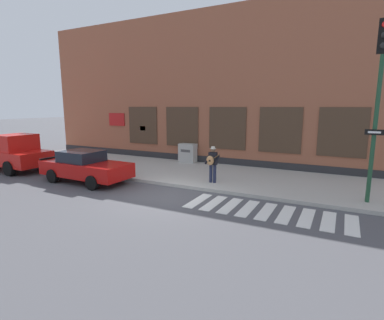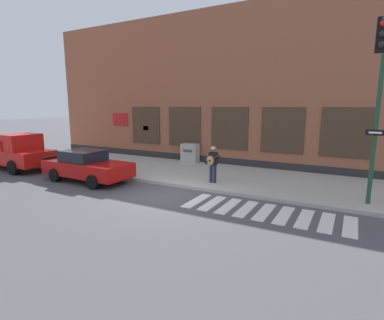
# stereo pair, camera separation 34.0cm
# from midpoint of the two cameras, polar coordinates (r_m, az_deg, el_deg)

# --- Properties ---
(ground_plane) EXTENTS (160.00, 160.00, 0.00)m
(ground_plane) POSITION_cam_midpoint_polar(r_m,az_deg,el_deg) (12.44, -5.56, -6.94)
(ground_plane) COLOR #4C4C51
(sidewalk) EXTENTS (28.00, 5.54, 0.15)m
(sidewalk) POSITION_cam_midpoint_polar(r_m,az_deg,el_deg) (15.96, 2.50, -2.78)
(sidewalk) COLOR #ADAAA3
(sidewalk) RESTS_ON ground
(building_backdrop) EXTENTS (28.00, 4.06, 9.34)m
(building_backdrop) POSITION_cam_midpoint_polar(r_m,az_deg,el_deg) (20.01, 8.45, 12.98)
(building_backdrop) COLOR #99563D
(building_backdrop) RESTS_ON ground
(crosswalk) EXTENTS (5.78, 1.90, 0.01)m
(crosswalk) POSITION_cam_midpoint_polar(r_m,az_deg,el_deg) (10.98, 13.09, -9.50)
(crosswalk) COLOR silver
(crosswalk) RESTS_ON ground
(red_car) EXTENTS (4.65, 2.08, 1.53)m
(red_car) POSITION_cam_midpoint_polar(r_m,az_deg,el_deg) (15.52, -20.29, -1.16)
(red_car) COLOR #B20F0C
(red_car) RESTS_ON ground
(red_truck) EXTENTS (5.45, 2.29, 2.10)m
(red_truck) POSITION_cam_midpoint_polar(r_m,az_deg,el_deg) (20.24, -31.68, 1.30)
(red_truck) COLOR red
(red_truck) RESTS_ON ground
(busker) EXTENTS (0.73, 0.55, 1.69)m
(busker) POSITION_cam_midpoint_polar(r_m,az_deg,el_deg) (13.80, 3.21, -0.44)
(busker) COLOR #1E233D
(busker) RESTS_ON sidewalk
(traffic_light) EXTENTS (0.66, 3.03, 5.79)m
(traffic_light) POSITION_cam_midpoint_polar(r_m,az_deg,el_deg) (11.37, 31.26, 11.01)
(traffic_light) COLOR #1E472D
(traffic_light) RESTS_ON sidewalk
(utility_box) EXTENTS (1.08, 0.64, 1.17)m
(utility_box) POSITION_cam_midpoint_polar(r_m,az_deg,el_deg) (18.95, -1.34, 1.35)
(utility_box) COLOR #ADADA8
(utility_box) RESTS_ON sidewalk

